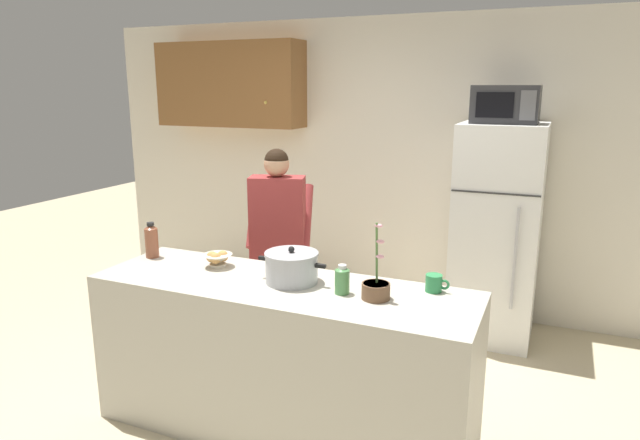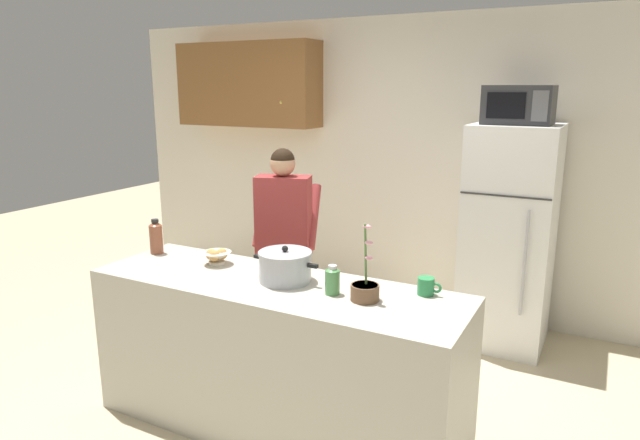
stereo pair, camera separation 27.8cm
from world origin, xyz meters
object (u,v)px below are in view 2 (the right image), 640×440
bottle_mid_counter (156,237)px  refrigerator (509,237)px  bread_bowl (217,256)px  cooking_pot (285,266)px  potted_orchid (365,290)px  microwave (519,105)px  coffee_mug (426,286)px  person_near_pot (284,229)px  bottle_near_edge (332,280)px

bottle_mid_counter → refrigerator: bearing=41.3°
refrigerator → bottle_mid_counter: 2.62m
bread_bowl → bottle_mid_counter: bottle_mid_counter is taller
cooking_pot → potted_orchid: 0.52m
microwave → coffee_mug: size_ratio=3.66×
refrigerator → bottle_mid_counter: (-1.97, -1.73, 0.17)m
potted_orchid → microwave: bearing=77.5°
person_near_pot → bottle_mid_counter: (-0.51, -0.79, 0.06)m
coffee_mug → cooking_pot: bearing=-167.7°
bottle_mid_counter → potted_orchid: (1.56, -0.13, -0.05)m
bottle_near_edge → potted_orchid: 0.19m
coffee_mug → bread_bowl: bearing=-175.3°
bottle_near_edge → potted_orchid: (0.19, -0.01, -0.02)m
potted_orchid → bottle_near_edge: bearing=178.3°
bread_bowl → microwave: bearing=49.4°
coffee_mug → bottle_near_edge: bearing=-153.3°
refrigerator → bottle_near_edge: refrigerator is taller
bread_bowl → potted_orchid: potted_orchid is taller
bottle_near_edge → cooking_pot: bearing=170.4°
refrigerator → person_near_pot: bearing=-147.3°
refrigerator → coffee_mug: 1.63m
bread_bowl → bottle_mid_counter: (-0.50, 0.00, 0.06)m
refrigerator → cooking_pot: 2.02m
coffee_mug → potted_orchid: 0.35m
cooking_pot → bread_bowl: cooking_pot is taller
coffee_mug → potted_orchid: size_ratio=0.32×
microwave → bottle_mid_counter: size_ratio=2.07×
cooking_pot → coffee_mug: size_ratio=3.18×
bottle_mid_counter → bottle_near_edge: bearing=-5.1°
bottle_near_edge → potted_orchid: size_ratio=0.39×
microwave → refrigerator: bearing=90.1°
coffee_mug → bread_bowl: 1.32m
person_near_pot → coffee_mug: (1.31, -0.69, -0.00)m
person_near_pot → potted_orchid: person_near_pot is taller
microwave → cooking_pot: size_ratio=1.15×
microwave → potted_orchid: 2.08m
microwave → potted_orchid: microwave is taller
cooking_pot → bottle_near_edge: bearing=-9.6°
cooking_pot → coffee_mug: cooking_pot is taller
microwave → bread_bowl: bearing=-130.6°
person_near_pot → bottle_mid_counter: bearing=-122.7°
cooking_pot → bottle_mid_counter: (-1.04, 0.07, 0.02)m
refrigerator → bread_bowl: bearing=-130.2°
coffee_mug → bottle_near_edge: bottle_near_edge is taller
bread_bowl → bottle_near_edge: bearing=-7.7°
cooking_pot → potted_orchid: size_ratio=1.01×
microwave → bread_bowl: size_ratio=2.61×
coffee_mug → bottle_mid_counter: (-1.82, -0.10, 0.07)m
microwave → bottle_near_edge: (-0.60, -1.83, -0.87)m
potted_orchid → person_near_pot: bearing=138.9°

